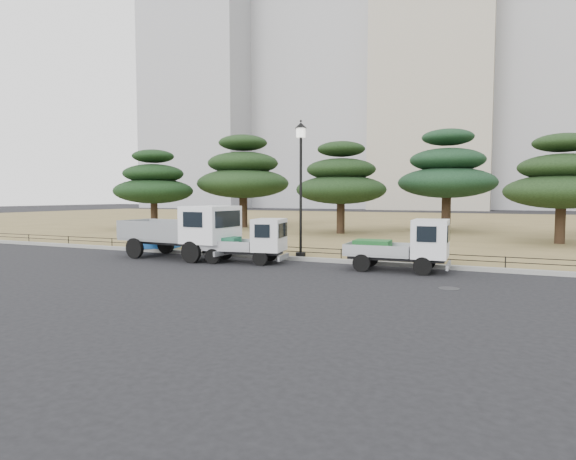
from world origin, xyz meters
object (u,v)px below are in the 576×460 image
at_px(truck_kei_front, 250,241).
at_px(tarp_pile, 159,238).
at_px(street_lamp, 301,166).
at_px(truck_kei_rear, 405,245).
at_px(truck_large, 184,229).

distance_m(truck_kei_front, tarp_pile, 6.28).
bearing_deg(tarp_pile, truck_kei_front, -17.40).
bearing_deg(street_lamp, truck_kei_rear, -16.71).
bearing_deg(tarp_pile, street_lamp, -1.39).
distance_m(truck_large, truck_kei_front, 3.17).
bearing_deg(truck_kei_rear, tarp_pile, 170.75).
bearing_deg(truck_kei_front, street_lamp, 39.28).
height_order(truck_kei_front, truck_kei_rear, truck_kei_rear).
distance_m(truck_kei_rear, tarp_pile, 12.14).
height_order(truck_kei_rear, tarp_pile, truck_kei_rear).
xyz_separation_m(truck_large, street_lamp, (4.66, 1.68, 2.64)).
distance_m(truck_kei_rear, street_lamp, 5.60).
height_order(truck_large, truck_kei_front, truck_large).
relative_size(truck_kei_rear, street_lamp, 0.65).
bearing_deg(truck_large, truck_kei_front, 3.26).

